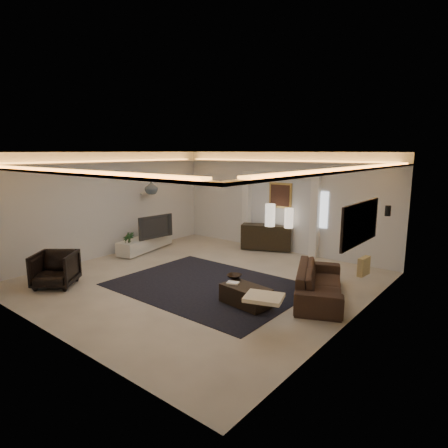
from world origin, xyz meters
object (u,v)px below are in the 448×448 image
Objects in this scene: coffee_table at (246,295)px; armchair at (55,269)px; console at (266,237)px; sofa at (320,283)px.

coffee_table is 1.12× the size of armchair.
console reaches higher than sofa.
console is 3.88m from sofa.
sofa is 5.65m from armchair.
armchair reaches higher than coffee_table.
sofa is at bearing -65.65° from console.
sofa is at bearing -6.33° from armchair.
console is at bearing 124.13° from coffee_table.
coffee_table is (1.98, -3.81, -0.20)m from console.
coffee_table is at bearing -86.80° from console.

